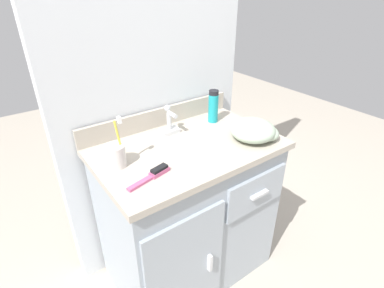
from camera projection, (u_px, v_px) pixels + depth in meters
The scene contains 9 objects.
ground_plane at pixel (189, 265), 1.71m from camera, with size 6.00×6.00×0.00m, color #ADA393.
wall_back at pixel (150, 61), 1.40m from camera, with size 1.01×0.08×2.20m, color silver.
vanity at pixel (189, 211), 1.51m from camera, with size 0.83×0.54×0.79m.
backsplash at pixel (159, 117), 1.49m from camera, with size 0.83×0.02×0.09m.
sink_faucet at pixel (169, 124), 1.42m from camera, with size 0.09×0.09×0.14m.
toothbrush_cup at pixel (115, 155), 1.17m from camera, with size 0.08×0.08×0.20m.
shaving_cream_can at pixel (213, 106), 1.51m from camera, with size 0.05×0.05×0.17m.
hairbrush at pixel (154, 174), 1.12m from camera, with size 0.19×0.07×0.03m.
hand_towel at pixel (255, 130), 1.36m from camera, with size 0.21×0.21×0.09m.
Camera 1 is at (-0.67, -0.95, 1.44)m, focal length 28.00 mm.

